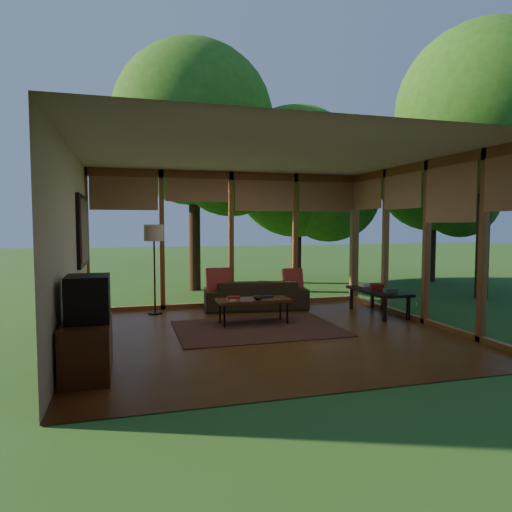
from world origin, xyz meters
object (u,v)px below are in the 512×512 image
object	(u,v)px
media_cabinet	(87,348)
side_console	(378,292)
coffee_table	(254,301)
floor_lamp	(154,238)
television	(88,298)
sofa	(256,294)

from	to	relation	value
media_cabinet	side_console	distance (m)	5.32
side_console	coffee_table	bearing A→B (deg)	-175.74
floor_lamp	television	bearing A→B (deg)	-105.24
side_console	sofa	bearing A→B (deg)	151.38
television	side_console	distance (m)	5.32
sofa	floor_lamp	size ratio (longest dim) A/B	1.20
sofa	side_console	bearing A→B (deg)	158.31
side_console	floor_lamp	bearing A→B (deg)	163.59
coffee_table	side_console	size ratio (longest dim) A/B	0.86
media_cabinet	coffee_table	size ratio (longest dim) A/B	0.83
media_cabinet	side_console	size ratio (longest dim) A/B	0.71
sofa	coffee_table	distance (m)	1.35
sofa	coffee_table	world-z (taller)	sofa
sofa	television	world-z (taller)	television
media_cabinet	side_console	world-z (taller)	media_cabinet
coffee_table	side_console	xyz separation A→B (m)	(2.43, 0.18, 0.02)
floor_lamp	side_console	world-z (taller)	floor_lamp
floor_lamp	coffee_table	size ratio (longest dim) A/B	1.38
coffee_table	side_console	bearing A→B (deg)	4.26
television	side_console	size ratio (longest dim) A/B	0.39
sofa	side_console	xyz separation A→B (m)	(2.03, -1.11, 0.12)
media_cabinet	television	bearing A→B (deg)	0.00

